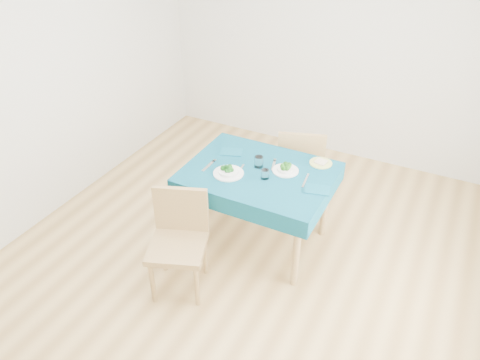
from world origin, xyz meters
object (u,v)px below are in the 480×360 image
at_px(bowl_far, 286,168).
at_px(side_plate, 321,163).
at_px(bowl_near, 228,170).
at_px(table, 258,207).
at_px(chair_near, 176,236).
at_px(chair_far, 301,151).

bearing_deg(bowl_far, side_plate, 48.44).
distance_m(bowl_near, side_plate, 0.81).
relative_size(bowl_far, side_plate, 1.14).
height_order(table, bowl_near, bowl_near).
bearing_deg(bowl_near, side_plate, 38.84).
height_order(chair_near, bowl_far, chair_near).
relative_size(table, side_plate, 6.20).
distance_m(table, side_plate, 0.67).
bearing_deg(table, bowl_near, -144.08).
distance_m(chair_far, side_plate, 0.61).
xyz_separation_m(table, side_plate, (0.42, 0.36, 0.38)).
height_order(table, bowl_far, bowl_far).
distance_m(table, bowl_near, 0.49).
xyz_separation_m(chair_near, chair_far, (0.40, 1.63, 0.02)).
bearing_deg(bowl_far, chair_near, -119.30).
xyz_separation_m(table, chair_near, (-0.31, -0.81, 0.16)).
distance_m(bowl_far, side_plate, 0.34).
bearing_deg(bowl_far, table, -152.36).
bearing_deg(chair_near, table, 48.17).
distance_m(chair_near, side_plate, 1.40).
distance_m(bowl_near, bowl_far, 0.48).
bearing_deg(chair_near, chair_far, 55.70).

